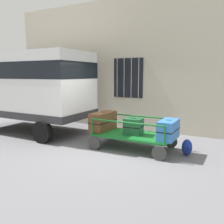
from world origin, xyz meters
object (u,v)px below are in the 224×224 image
(luggage_cart, at_px, (133,137))
(suitcase_midleft_bottom, at_px, (133,126))
(van, at_px, (31,84))
(suitcase_center_bottom, at_px, (168,130))
(backpack, at_px, (187,147))
(suitcase_left_bottom, at_px, (103,121))

(luggage_cart, xyz_separation_m, suitcase_midleft_bottom, (0.00, 0.02, 0.30))
(luggage_cart, distance_m, suitcase_midleft_bottom, 0.30)
(van, bearing_deg, suitcase_center_bottom, -2.75)
(van, relative_size, suitcase_midleft_bottom, 8.69)
(suitcase_midleft_bottom, xyz_separation_m, suitcase_center_bottom, (1.02, -0.04, 0.02))
(suitcase_center_bottom, xyz_separation_m, backpack, (0.47, 0.16, -0.47))
(van, distance_m, luggage_cart, 4.40)
(van, bearing_deg, suitcase_left_bottom, -3.31)
(suitcase_left_bottom, bearing_deg, luggage_cart, -2.19)
(suitcase_midleft_bottom, height_order, backpack, suitcase_midleft_bottom)
(van, height_order, backpack, van)
(suitcase_left_bottom, bearing_deg, suitcase_midleft_bottom, -1.26)
(van, height_order, suitcase_center_bottom, van)
(suitcase_center_bottom, bearing_deg, backpack, 18.44)
(van, bearing_deg, luggage_cart, -3.04)
(van, distance_m, suitcase_midleft_bottom, 4.32)
(van, xyz_separation_m, luggage_cart, (4.17, -0.22, -1.41))
(suitcase_midleft_bottom, height_order, suitcase_center_bottom, suitcase_center_bottom)
(van, relative_size, suitcase_left_bottom, 4.49)
(suitcase_left_bottom, relative_size, suitcase_center_bottom, 1.16)
(suitcase_midleft_bottom, bearing_deg, luggage_cart, -90.00)
(suitcase_center_bottom, bearing_deg, suitcase_midleft_bottom, 177.49)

